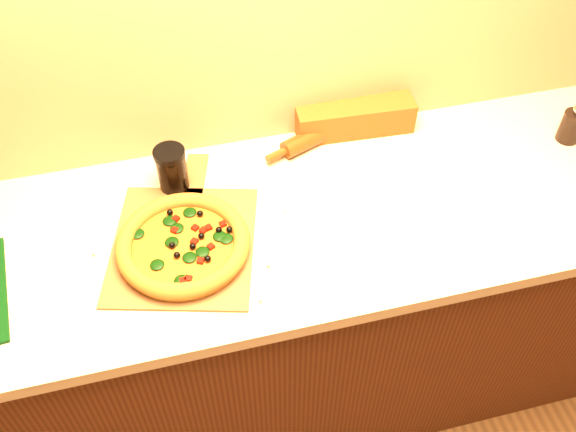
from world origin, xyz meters
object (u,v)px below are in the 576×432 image
object	(u,v)px
pepper_grinder	(572,126)
rolling_pin	(321,133)
dark_jar	(172,170)
pizza_peel	(184,240)
pizza	(183,244)

from	to	relation	value
pepper_grinder	rolling_pin	distance (m)	0.73
dark_jar	pepper_grinder	bearing A→B (deg)	-4.01
pizza_peel	rolling_pin	size ratio (longest dim) A/B	1.55
pepper_grinder	rolling_pin	world-z (taller)	pepper_grinder
rolling_pin	pepper_grinder	bearing A→B (deg)	-13.69
pizza_peel	rolling_pin	xyz separation A→B (m)	(0.45, 0.29, 0.02)
rolling_pin	dark_jar	xyz separation A→B (m)	(-0.45, -0.09, 0.04)
rolling_pin	dark_jar	distance (m)	0.46
dark_jar	pizza_peel	bearing A→B (deg)	-90.67
pizza	rolling_pin	size ratio (longest dim) A/B	0.91
pizza_peel	pizza	size ratio (longest dim) A/B	1.70
pizza	rolling_pin	distance (m)	0.56
pepper_grinder	dark_jar	size ratio (longest dim) A/B	0.92
pizza	dark_jar	bearing A→B (deg)	88.41
pizza_peel	pepper_grinder	world-z (taller)	pepper_grinder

